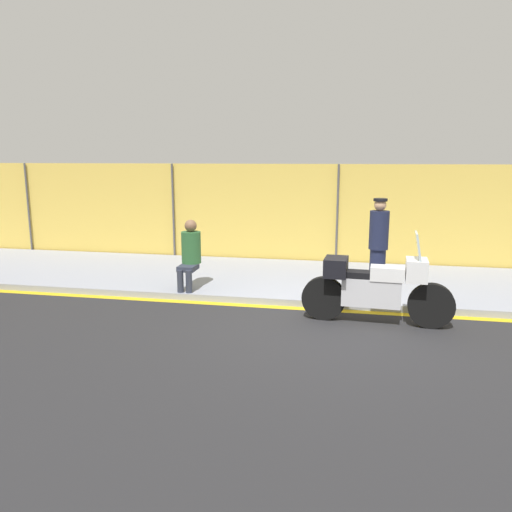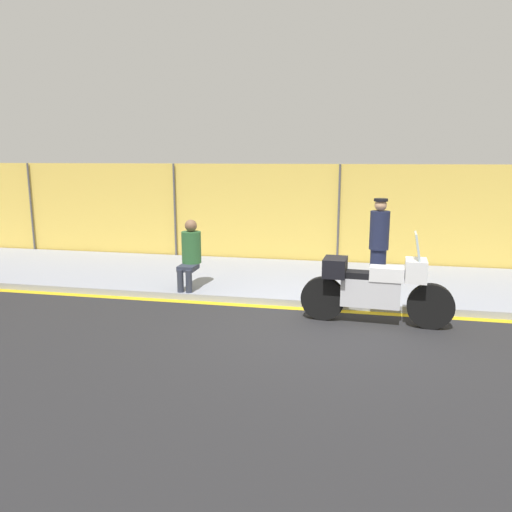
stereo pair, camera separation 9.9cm
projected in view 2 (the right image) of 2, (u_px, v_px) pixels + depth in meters
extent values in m
plane|color=#262628|center=(323.00, 328.00, 7.84)|extent=(120.00, 120.00, 0.00)
cube|color=#8E93A3|center=(333.00, 282.00, 10.47)|extent=(30.77, 3.52, 0.12)
cube|color=gold|center=(327.00, 310.00, 8.71)|extent=(30.77, 0.18, 0.01)
cube|color=gold|center=(339.00, 216.00, 12.02)|extent=(29.23, 0.08, 2.47)
cylinder|color=#4C4C51|center=(31.00, 209.00, 13.58)|extent=(0.05, 0.05, 2.47)
cylinder|color=#4C4C51|center=(175.00, 213.00, 12.75)|extent=(0.05, 0.05, 2.47)
cylinder|color=#4C4C51|center=(339.00, 216.00, 11.92)|extent=(0.05, 0.05, 2.47)
cylinder|color=black|center=(431.00, 306.00, 7.74)|extent=(0.72, 0.18, 0.71)
cylinder|color=black|center=(323.00, 298.00, 8.17)|extent=(0.72, 0.18, 0.71)
cube|color=silver|center=(370.00, 292.00, 7.95)|extent=(0.94, 0.34, 0.46)
cube|color=white|center=(387.00, 274.00, 7.82)|extent=(0.54, 0.34, 0.22)
cube|color=black|center=(365.00, 275.00, 7.92)|extent=(0.62, 0.32, 0.10)
cube|color=white|center=(416.00, 270.00, 7.69)|extent=(0.35, 0.49, 0.34)
cube|color=silver|center=(417.00, 246.00, 7.62)|extent=(0.13, 0.43, 0.42)
cube|color=black|center=(335.00, 267.00, 8.02)|extent=(0.39, 0.52, 0.30)
cylinder|color=#191E38|center=(378.00, 268.00, 9.77)|extent=(0.31, 0.31, 0.74)
cylinder|color=#191E38|center=(379.00, 230.00, 9.63)|extent=(0.37, 0.37, 0.74)
sphere|color=tan|center=(381.00, 205.00, 9.53)|extent=(0.23, 0.23, 0.23)
cylinder|color=black|center=(381.00, 200.00, 9.51)|extent=(0.27, 0.27, 0.05)
cylinder|color=#2D3342|center=(180.00, 281.00, 9.39)|extent=(0.12, 0.12, 0.43)
cylinder|color=#2D3342|center=(189.00, 281.00, 9.35)|extent=(0.12, 0.12, 0.43)
cube|color=#2D3342|center=(188.00, 267.00, 9.53)|extent=(0.32, 0.43, 0.10)
cylinder|color=#2D6033|center=(191.00, 247.00, 9.67)|extent=(0.38, 0.38, 0.61)
sphere|color=brown|center=(191.00, 226.00, 9.59)|extent=(0.23, 0.23, 0.23)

